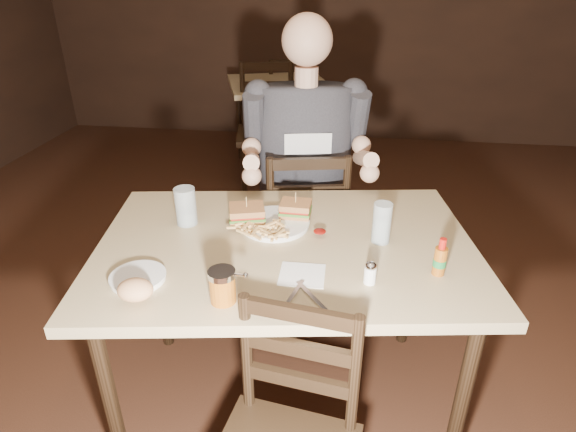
# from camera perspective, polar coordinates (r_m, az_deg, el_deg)

# --- Properties ---
(room_shell) EXTENTS (7.00, 7.00, 7.00)m
(room_shell) POSITION_cam_1_polar(r_m,az_deg,el_deg) (1.55, 2.44, 18.74)
(room_shell) COLOR black
(room_shell) RESTS_ON ground
(main_table) EXTENTS (1.44, 1.07, 0.77)m
(main_table) POSITION_cam_1_polar(r_m,az_deg,el_deg) (1.74, -0.23, -5.22)
(main_table) COLOR tan
(main_table) RESTS_ON ground
(bg_table) EXTENTS (1.01, 1.01, 0.77)m
(bg_table) POSITION_cam_1_polar(r_m,az_deg,el_deg) (4.19, -1.12, 14.37)
(bg_table) COLOR tan
(bg_table) RESTS_ON ground
(chair_far) EXTENTS (0.50, 0.53, 0.91)m
(chair_far) POSITION_cam_1_polar(r_m,az_deg,el_deg) (2.44, 1.87, -1.46)
(chair_far) COLOR black
(chair_far) RESTS_ON ground
(bg_chair_far) EXTENTS (0.51, 0.53, 0.90)m
(bg_chair_far) POSITION_cam_1_polar(r_m,az_deg,el_deg) (4.77, -0.05, 13.16)
(bg_chair_far) COLOR black
(bg_chair_far) RESTS_ON ground
(bg_chair_near) EXTENTS (0.54, 0.58, 0.99)m
(bg_chair_near) POSITION_cam_1_polar(r_m,az_deg,el_deg) (3.71, -2.41, 9.68)
(bg_chair_near) COLOR black
(bg_chair_near) RESTS_ON ground
(diner) EXTENTS (0.66, 0.56, 1.00)m
(diner) POSITION_cam_1_polar(r_m,az_deg,el_deg) (2.19, 2.20, 9.75)
(diner) COLOR #313137
(diner) RESTS_ON chair_far
(dinner_plate) EXTENTS (0.29, 0.29, 0.01)m
(dinner_plate) POSITION_cam_1_polar(r_m,az_deg,el_deg) (1.80, -1.58, -0.98)
(dinner_plate) COLOR white
(dinner_plate) RESTS_ON main_table
(sandwich_left) EXTENTS (0.15, 0.14, 0.11)m
(sandwich_left) POSITION_cam_1_polar(r_m,az_deg,el_deg) (1.79, -4.92, 0.91)
(sandwich_left) COLOR #B97C45
(sandwich_left) RESTS_ON dinner_plate
(sandwich_right) EXTENTS (0.12, 0.10, 0.10)m
(sandwich_right) POSITION_cam_1_polar(r_m,az_deg,el_deg) (1.82, 0.91, 1.35)
(sandwich_right) COLOR #B97C45
(sandwich_right) RESTS_ON dinner_plate
(fries_pile) EXTENTS (0.26, 0.20, 0.04)m
(fries_pile) POSITION_cam_1_polar(r_m,az_deg,el_deg) (1.72, -3.62, -1.54)
(fries_pile) COLOR #EDBB6D
(fries_pile) RESTS_ON dinner_plate
(ketchup_dollop) EXTENTS (0.05, 0.05, 0.01)m
(ketchup_dollop) POSITION_cam_1_polar(r_m,az_deg,el_deg) (1.73, 3.78, -1.82)
(ketchup_dollop) COLOR maroon
(ketchup_dollop) RESTS_ON dinner_plate
(glass_left) EXTENTS (0.09, 0.09, 0.14)m
(glass_left) POSITION_cam_1_polar(r_m,az_deg,el_deg) (1.83, -12.02, 1.14)
(glass_left) COLOR silver
(glass_left) RESTS_ON main_table
(glass_right) EXTENTS (0.07, 0.07, 0.15)m
(glass_right) POSITION_cam_1_polar(r_m,az_deg,el_deg) (1.70, 11.05, -0.80)
(glass_right) COLOR silver
(glass_right) RESTS_ON main_table
(hot_sauce) EXTENTS (0.05, 0.05, 0.13)m
(hot_sauce) POSITION_cam_1_polar(r_m,az_deg,el_deg) (1.57, 17.62, -4.61)
(hot_sauce) COLOR #924A10
(hot_sauce) RESTS_ON main_table
(salt_shaker) EXTENTS (0.04, 0.04, 0.07)m
(salt_shaker) POSITION_cam_1_polar(r_m,az_deg,el_deg) (1.50, 9.71, -6.74)
(salt_shaker) COLOR white
(salt_shaker) RESTS_ON main_table
(syrup_dispenser) EXTENTS (0.09, 0.09, 0.10)m
(syrup_dispenser) POSITION_cam_1_polar(r_m,az_deg,el_deg) (1.40, -7.77, -8.23)
(syrup_dispenser) COLOR #924A10
(syrup_dispenser) RESTS_ON main_table
(napkin) EXTENTS (0.14, 0.13, 0.00)m
(napkin) POSITION_cam_1_polar(r_m,az_deg,el_deg) (1.53, 1.68, -6.97)
(napkin) COLOR white
(napkin) RESTS_ON main_table
(knife) EXTENTS (0.13, 0.17, 0.00)m
(knife) POSITION_cam_1_polar(r_m,az_deg,el_deg) (1.42, 3.29, -9.91)
(knife) COLOR silver
(knife) RESTS_ON napkin
(fork) EXTENTS (0.05, 0.15, 0.00)m
(fork) POSITION_cam_1_polar(r_m,az_deg,el_deg) (1.44, 0.61, -9.33)
(fork) COLOR silver
(fork) RESTS_ON napkin
(side_plate) EXTENTS (0.19, 0.19, 0.01)m
(side_plate) POSITION_cam_1_polar(r_m,az_deg,el_deg) (1.57, -17.34, -7.07)
(side_plate) COLOR white
(side_plate) RESTS_ON main_table
(bread_roll) EXTENTS (0.12, 0.10, 0.06)m
(bread_roll) POSITION_cam_1_polar(r_m,az_deg,el_deg) (1.46, -17.66, -8.33)
(bread_roll) COLOR tan
(bread_roll) RESTS_ON side_plate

